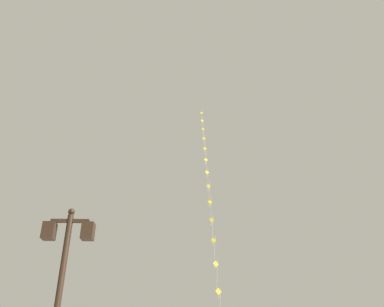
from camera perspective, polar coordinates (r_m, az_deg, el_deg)
The scene contains 2 objects.
twin_lantern_lamp_post at distance 9.63m, azimuth -18.35°, elevation -16.18°, with size 1.19×0.28×4.92m.
kite_train at distance 31.71m, azimuth 2.44°, elevation -5.10°, with size 0.40×17.41×27.00m.
Camera 1 is at (0.54, -1.87, 1.67)m, focal length 36.70 mm.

